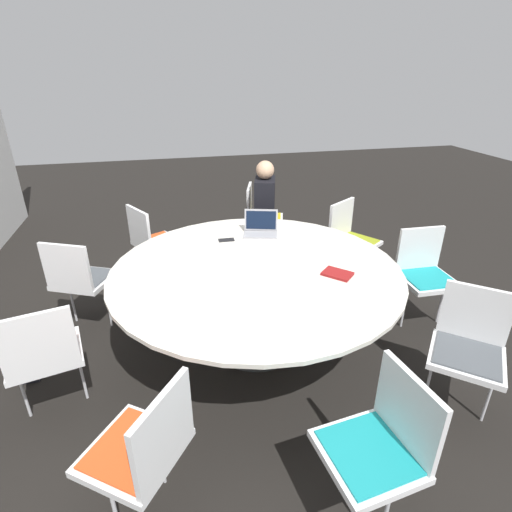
% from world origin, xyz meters
% --- Properties ---
extents(ground_plane, '(16.00, 16.00, 0.00)m').
position_xyz_m(ground_plane, '(0.00, 0.00, 0.00)').
color(ground_plane, black).
extents(conference_table, '(2.24, 2.24, 0.73)m').
position_xyz_m(conference_table, '(0.00, 0.00, 0.65)').
color(conference_table, '#333333').
rests_on(conference_table, ground_plane).
extents(chair_0, '(0.54, 0.53, 0.87)m').
position_xyz_m(chair_0, '(1.77, -0.47, 0.53)').
color(chair_0, white).
rests_on(chair_0, ground_plane).
extents(chair_1, '(0.59, 0.58, 0.87)m').
position_xyz_m(chair_1, '(1.30, 0.80, 0.53)').
color(chair_1, white).
rests_on(chair_1, ground_plane).
extents(chair_2, '(0.57, 0.58, 0.87)m').
position_xyz_m(chair_2, '(0.59, 1.41, 0.53)').
color(chair_2, white).
rests_on(chair_2, ground_plane).
extents(chair_3, '(0.51, 0.52, 0.87)m').
position_xyz_m(chair_3, '(-0.42, 1.47, 0.53)').
color(chair_3, white).
rests_on(chair_3, ground_plane).
extents(chair_4, '(0.60, 0.60, 0.87)m').
position_xyz_m(chair_4, '(-1.28, 0.84, 0.53)').
color(chair_4, white).
rests_on(chair_4, ground_plane).
extents(chair_5, '(0.49, 0.47, 0.87)m').
position_xyz_m(chair_5, '(-1.51, -0.25, 0.53)').
color(chair_5, white).
rests_on(chair_5, ground_plane).
extents(chair_6, '(0.61, 0.61, 0.87)m').
position_xyz_m(chair_6, '(-0.96, -1.19, 0.53)').
color(chair_6, white).
rests_on(chair_6, ground_plane).
extents(chair_7, '(0.43, 0.45, 0.87)m').
position_xyz_m(chair_7, '(0.02, -1.53, 0.53)').
color(chair_7, white).
rests_on(chair_7, ground_plane).
extents(chair_8, '(0.59, 0.60, 0.87)m').
position_xyz_m(chair_8, '(0.90, -1.24, 0.53)').
color(chair_8, white).
rests_on(chair_8, ground_plane).
extents(person_0, '(0.41, 0.33, 1.22)m').
position_xyz_m(person_0, '(1.52, -0.48, 0.72)').
color(person_0, black).
rests_on(person_0, ground_plane).
extents(laptop, '(0.30, 0.36, 0.21)m').
position_xyz_m(laptop, '(0.67, -0.21, 0.79)').
color(laptop, '#99999E').
rests_on(laptop, conference_table).
extents(spiral_notebook, '(0.26, 0.25, 0.02)m').
position_xyz_m(spiral_notebook, '(-0.26, -0.56, 0.74)').
color(spiral_notebook, maroon).
rests_on(spiral_notebook, conference_table).
extents(cell_phone, '(0.07, 0.14, 0.01)m').
position_xyz_m(cell_phone, '(0.59, 0.13, 0.74)').
color(cell_phone, black).
rests_on(cell_phone, conference_table).
extents(handbag, '(0.36, 0.16, 0.28)m').
position_xyz_m(handbag, '(0.12, 1.76, 0.14)').
color(handbag, black).
rests_on(handbag, ground_plane).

